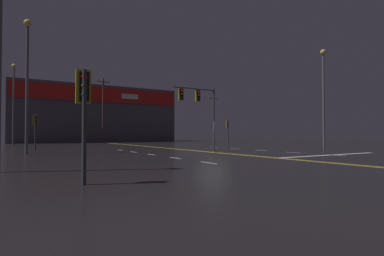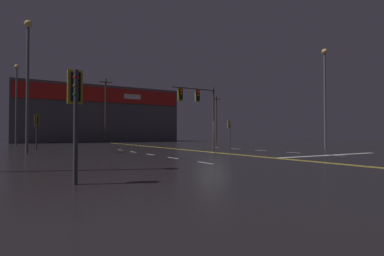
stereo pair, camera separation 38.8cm
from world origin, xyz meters
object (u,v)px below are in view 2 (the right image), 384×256
at_px(streetlight_far_left, 28,69).
at_px(streetlight_far_right, 325,85).
at_px(traffic_signal_corner_southwest, 75,100).
at_px(traffic_signal_median, 197,102).
at_px(traffic_signal_corner_northeast, 229,127).
at_px(traffic_signal_corner_northwest, 37,124).
at_px(streetlight_near_left, 16,94).

relative_size(streetlight_far_left, streetlight_far_right, 0.99).
bearing_deg(traffic_signal_corner_southwest, traffic_signal_median, 45.82).
bearing_deg(traffic_signal_corner_northeast, streetlight_far_right, -77.18).
bearing_deg(streetlight_far_right, traffic_signal_corner_northwest, 155.83).
height_order(traffic_signal_corner_southwest, traffic_signal_corner_northeast, traffic_signal_corner_southwest).
distance_m(traffic_signal_corner_southwest, streetlight_near_left, 34.87).
xyz_separation_m(traffic_signal_corner_northwest, streetlight_far_left, (-0.90, -5.31, 3.99)).
bearing_deg(traffic_signal_corner_northwest, traffic_signal_median, -44.05).
bearing_deg(streetlight_far_left, streetlight_near_left, 92.53).
bearing_deg(streetlight_far_left, traffic_signal_corner_northwest, 80.42).
bearing_deg(traffic_signal_median, streetlight_far_right, -3.72).
distance_m(traffic_signal_median, streetlight_far_left, 13.11).
height_order(traffic_signal_median, streetlight_far_left, streetlight_far_left).
distance_m(traffic_signal_corner_southwest, streetlight_far_right, 27.96).
relative_size(traffic_signal_corner_northeast, streetlight_far_left, 0.32).
distance_m(traffic_signal_median, streetlight_near_left, 26.61).
height_order(traffic_signal_median, streetlight_near_left, streetlight_near_left).
bearing_deg(streetlight_near_left, traffic_signal_corner_northwest, -82.44).
bearing_deg(streetlight_far_right, streetlight_near_left, 138.37).
distance_m(traffic_signal_corner_southwest, traffic_signal_corner_northwest, 21.82).
distance_m(streetlight_near_left, streetlight_far_left, 18.10).
bearing_deg(traffic_signal_corner_northwest, traffic_signal_corner_northeast, 2.07).
height_order(traffic_signal_corner_northwest, streetlight_far_left, streetlight_far_left).
height_order(traffic_signal_median, traffic_signal_corner_northwest, traffic_signal_median).
bearing_deg(streetlight_near_left, traffic_signal_corner_northeast, -25.99).
xyz_separation_m(traffic_signal_median, traffic_signal_corner_southwest, (-10.96, -11.28, -1.62)).
bearing_deg(traffic_signal_median, streetlight_far_left, 156.07).
xyz_separation_m(streetlight_near_left, streetlight_far_left, (0.80, -18.08, -0.11)).
relative_size(traffic_signal_corner_northeast, streetlight_near_left, 0.32).
height_order(traffic_signal_corner_northeast, streetlight_far_right, streetlight_far_right).
xyz_separation_m(streetlight_near_left, streetlight_far_right, (27.31, -24.27, -0.04)).
xyz_separation_m(traffic_signal_median, streetlight_far_right, (14.72, -0.96, 2.40)).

